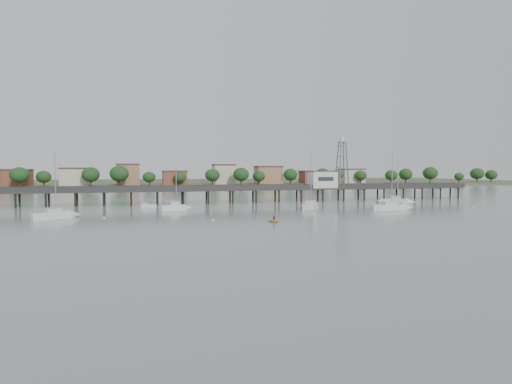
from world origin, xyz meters
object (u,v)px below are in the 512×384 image
(sailboat_a, at_px, (61,215))
(pier, at_px, (243,190))
(sailboat_b, at_px, (179,207))
(sailboat_c, at_px, (312,206))
(lattice_tower, at_px, (342,165))
(sailboat_e, at_px, (401,201))
(yellow_dinghy, at_px, (274,222))
(white_tender, at_px, (149,206))
(sailboat_d, at_px, (396,207))

(sailboat_a, bearing_deg, pier, 4.99)
(sailboat_b, bearing_deg, sailboat_c, -11.96)
(lattice_tower, distance_m, sailboat_e, 21.44)
(sailboat_e, height_order, yellow_dinghy, sailboat_e)
(sailboat_a, relative_size, white_tender, 3.55)
(sailboat_b, bearing_deg, white_tender, 122.04)
(sailboat_c, height_order, white_tender, sailboat_c)
(lattice_tower, relative_size, sailboat_e, 1.10)
(pier, height_order, sailboat_e, sailboat_e)
(lattice_tower, bearing_deg, sailboat_b, -159.84)
(sailboat_b, distance_m, sailboat_e, 62.47)
(pier, bearing_deg, white_tender, -158.70)
(sailboat_c, relative_size, sailboat_d, 0.99)
(yellow_dinghy, bearing_deg, pier, 62.50)
(sailboat_b, bearing_deg, sailboat_e, -3.34)
(white_tender, height_order, yellow_dinghy, same)
(sailboat_b, bearing_deg, yellow_dinghy, -68.83)
(white_tender, relative_size, yellow_dinghy, 1.54)
(pier, xyz_separation_m, sailboat_b, (-20.14, -18.96, -3.14))
(lattice_tower, height_order, sailboat_b, lattice_tower)
(sailboat_e, bearing_deg, white_tender, -150.08)
(sailboat_d, bearing_deg, white_tender, 166.75)
(sailboat_e, height_order, sailboat_d, sailboat_d)
(sailboat_c, relative_size, sailboat_b, 1.35)
(sailboat_c, relative_size, sailboat_e, 1.07)
(sailboat_c, height_order, sailboat_e, sailboat_c)
(sailboat_e, relative_size, sailboat_a, 1.01)
(sailboat_d, bearing_deg, lattice_tower, 94.30)
(sailboat_d, relative_size, white_tender, 3.91)
(pier, bearing_deg, sailboat_b, -136.72)
(pier, bearing_deg, sailboat_e, -19.96)
(pier, bearing_deg, lattice_tower, 0.00)
(lattice_tower, height_order, white_tender, lattice_tower)
(sailboat_c, relative_size, white_tender, 3.85)
(lattice_tower, relative_size, sailboat_b, 1.39)
(sailboat_c, height_order, sailboat_a, sailboat_c)
(sailboat_e, bearing_deg, sailboat_a, -136.65)
(lattice_tower, bearing_deg, sailboat_a, -158.57)
(sailboat_e, xyz_separation_m, sailboat_d, (-12.26, -16.25, -0.01))
(sailboat_d, xyz_separation_m, yellow_dinghy, (-35.41, -15.19, -0.63))
(sailboat_e, bearing_deg, yellow_dinghy, -112.68)
(sailboat_e, distance_m, yellow_dinghy, 57.11)
(sailboat_c, bearing_deg, sailboat_d, -85.28)
(pier, height_order, yellow_dinghy, pier)
(lattice_tower, xyz_separation_m, yellow_dinghy, (-36.95, -46.77, -11.10))
(sailboat_a, bearing_deg, sailboat_c, -21.20)
(sailboat_c, distance_m, white_tender, 40.90)
(pier, height_order, sailboat_a, sailboat_a)
(yellow_dinghy, bearing_deg, lattice_tower, 30.83)
(sailboat_a, bearing_deg, sailboat_d, -30.44)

